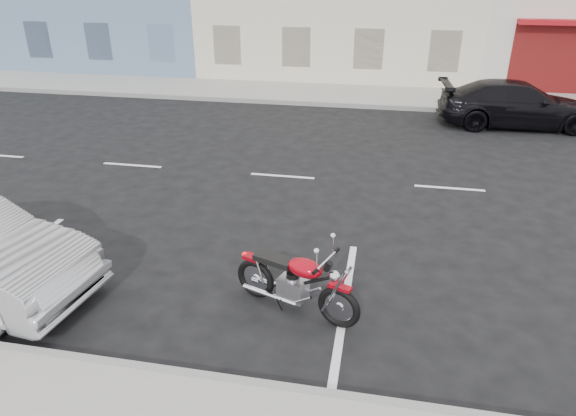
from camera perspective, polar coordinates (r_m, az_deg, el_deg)
name	(u,v)px	position (r m, az deg, el deg)	size (l,w,h in m)	color
ground	(364,182)	(12.51, 8.40, 2.88)	(120.00, 120.00, 0.00)	black
sidewalk_far	(253,91)	(21.48, -3.94, 12.88)	(80.00, 3.40, 0.15)	gray
curb_far	(242,100)	(19.88, -5.19, 11.82)	(80.00, 0.12, 0.16)	gray
motorcycle	(341,299)	(7.39, 5.91, -10.05)	(2.01, 0.96, 1.05)	black
car_far	(517,104)	(18.19, 24.13, 10.48)	(1.99, 4.89, 1.42)	black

